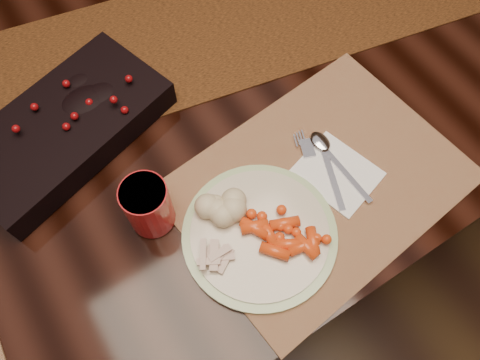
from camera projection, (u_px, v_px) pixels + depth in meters
floor at (199, 231)px, 1.58m from camera, size 5.00×5.00×0.00m
dining_table at (188, 183)px, 1.24m from camera, size 1.80×1.00×0.75m
table_runner at (113, 61)px, 0.94m from camera, size 1.63×0.62×0.00m
centerpiece at (63, 126)px, 0.83m from camera, size 0.41×0.29×0.07m
placemat_main at (319, 183)px, 0.82m from camera, size 0.52×0.41×0.00m
dinner_plate at (260, 234)px, 0.77m from camera, size 0.30×0.30×0.01m
baby_carrots at (278, 239)px, 0.75m from camera, size 0.13×0.12×0.02m
mashed_potatoes at (223, 207)px, 0.76m from camera, size 0.09×0.08×0.04m
turkey_shreds at (215, 259)px, 0.74m from camera, size 0.09×0.08×0.02m
napkin at (337, 174)px, 0.83m from camera, size 0.15×0.16×0.00m
fork at (326, 172)px, 0.82m from camera, size 0.08×0.15×0.00m
spoon at (339, 165)px, 0.83m from camera, size 0.03×0.15×0.00m
red_cup at (148, 206)px, 0.74m from camera, size 0.08×0.08×0.10m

